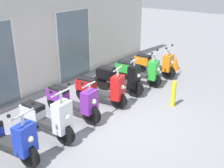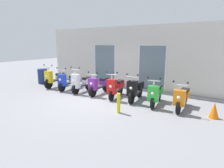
{
  "view_description": "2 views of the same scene",
  "coord_description": "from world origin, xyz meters",
  "px_view_note": "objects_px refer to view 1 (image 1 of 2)",
  "views": [
    {
      "loc": [
        -4.73,
        -3.53,
        3.37
      ],
      "look_at": [
        0.7,
        0.67,
        0.6
      ],
      "focal_mm": 44.93,
      "sensor_mm": 36.0,
      "label": 1
    },
    {
      "loc": [
        4.99,
        -6.09,
        2.39
      ],
      "look_at": [
        0.42,
        0.74,
        0.63
      ],
      "focal_mm": 30.85,
      "sensor_mm": 36.0,
      "label": 2
    }
  ],
  "objects_px": {
    "scooter_white": "(48,118)",
    "curb_bollard": "(174,94)",
    "scooter_black": "(119,78)",
    "scooter_blue": "(7,137)",
    "scooter_red": "(102,88)",
    "scooter_green": "(138,71)",
    "scooter_orange": "(155,63)",
    "traffic_cone": "(175,63)",
    "scooter_purple": "(73,101)"
  },
  "relations": [
    {
      "from": "scooter_purple",
      "to": "scooter_black",
      "type": "distance_m",
      "value": 1.92
    },
    {
      "from": "scooter_purple",
      "to": "curb_bollard",
      "type": "xyz_separation_m",
      "value": [
        2.1,
        -1.65,
        -0.1
      ]
    },
    {
      "from": "scooter_orange",
      "to": "traffic_cone",
      "type": "xyz_separation_m",
      "value": [
        1.08,
        -0.27,
        -0.19
      ]
    },
    {
      "from": "scooter_orange",
      "to": "curb_bollard",
      "type": "relative_size",
      "value": 2.22
    },
    {
      "from": "scooter_black",
      "to": "scooter_green",
      "type": "relative_size",
      "value": 1.0
    },
    {
      "from": "scooter_green",
      "to": "curb_bollard",
      "type": "distance_m",
      "value": 1.76
    },
    {
      "from": "traffic_cone",
      "to": "scooter_blue",
      "type": "bearing_deg",
      "value": 178.36
    },
    {
      "from": "scooter_red",
      "to": "scooter_green",
      "type": "height_order",
      "value": "scooter_red"
    },
    {
      "from": "curb_bollard",
      "to": "scooter_blue",
      "type": "bearing_deg",
      "value": 159.52
    },
    {
      "from": "scooter_blue",
      "to": "scooter_orange",
      "type": "distance_m",
      "value": 5.74
    },
    {
      "from": "scooter_purple",
      "to": "curb_bollard",
      "type": "relative_size",
      "value": 2.35
    },
    {
      "from": "scooter_blue",
      "to": "scooter_black",
      "type": "xyz_separation_m",
      "value": [
        3.82,
        0.16,
        0.02
      ]
    },
    {
      "from": "scooter_black",
      "to": "curb_bollard",
      "type": "relative_size",
      "value": 2.25
    },
    {
      "from": "scooter_purple",
      "to": "scooter_red",
      "type": "relative_size",
      "value": 1.08
    },
    {
      "from": "scooter_blue",
      "to": "scooter_white",
      "type": "xyz_separation_m",
      "value": [
        0.95,
        -0.05,
        0.01
      ]
    },
    {
      "from": "scooter_red",
      "to": "scooter_orange",
      "type": "bearing_deg",
      "value": 0.3
    },
    {
      "from": "scooter_white",
      "to": "scooter_purple",
      "type": "height_order",
      "value": "scooter_white"
    },
    {
      "from": "scooter_white",
      "to": "curb_bollard",
      "type": "xyz_separation_m",
      "value": [
        3.05,
        -1.45,
        -0.12
      ]
    },
    {
      "from": "scooter_red",
      "to": "scooter_green",
      "type": "bearing_deg",
      "value": 0.97
    },
    {
      "from": "scooter_orange",
      "to": "scooter_red",
      "type": "bearing_deg",
      "value": -179.7
    },
    {
      "from": "scooter_blue",
      "to": "scooter_red",
      "type": "xyz_separation_m",
      "value": [
        2.89,
        0.06,
        0.02
      ]
    },
    {
      "from": "scooter_red",
      "to": "traffic_cone",
      "type": "relative_size",
      "value": 2.93
    },
    {
      "from": "scooter_blue",
      "to": "scooter_white",
      "type": "distance_m",
      "value": 0.96
    },
    {
      "from": "scooter_green",
      "to": "curb_bollard",
      "type": "height_order",
      "value": "scooter_green"
    },
    {
      "from": "scooter_purple",
      "to": "traffic_cone",
      "type": "bearing_deg",
      "value": -4.11
    },
    {
      "from": "traffic_cone",
      "to": "scooter_black",
      "type": "bearing_deg",
      "value": 173.32
    },
    {
      "from": "scooter_blue",
      "to": "scooter_white",
      "type": "height_order",
      "value": "scooter_white"
    },
    {
      "from": "scooter_black",
      "to": "scooter_green",
      "type": "distance_m",
      "value": 0.93
    },
    {
      "from": "scooter_white",
      "to": "scooter_green",
      "type": "relative_size",
      "value": 0.96
    },
    {
      "from": "scooter_white",
      "to": "curb_bollard",
      "type": "bearing_deg",
      "value": -25.38
    },
    {
      "from": "scooter_red",
      "to": "curb_bollard",
      "type": "bearing_deg",
      "value": -54.52
    },
    {
      "from": "scooter_red",
      "to": "curb_bollard",
      "type": "distance_m",
      "value": 1.91
    },
    {
      "from": "scooter_purple",
      "to": "traffic_cone",
      "type": "distance_m",
      "value": 4.94
    },
    {
      "from": "scooter_white",
      "to": "scooter_orange",
      "type": "height_order",
      "value": "scooter_white"
    },
    {
      "from": "traffic_cone",
      "to": "scooter_green",
      "type": "bearing_deg",
      "value": 172.13
    },
    {
      "from": "scooter_red",
      "to": "scooter_purple",
      "type": "bearing_deg",
      "value": 174.37
    },
    {
      "from": "scooter_red",
      "to": "curb_bollard",
      "type": "relative_size",
      "value": 2.18
    },
    {
      "from": "scooter_blue",
      "to": "scooter_black",
      "type": "distance_m",
      "value": 3.82
    },
    {
      "from": "scooter_white",
      "to": "curb_bollard",
      "type": "relative_size",
      "value": 2.16
    },
    {
      "from": "scooter_blue",
      "to": "scooter_red",
      "type": "height_order",
      "value": "scooter_red"
    },
    {
      "from": "curb_bollard",
      "to": "traffic_cone",
      "type": "bearing_deg",
      "value": 24.73
    },
    {
      "from": "scooter_blue",
      "to": "traffic_cone",
      "type": "height_order",
      "value": "scooter_blue"
    },
    {
      "from": "scooter_green",
      "to": "traffic_cone",
      "type": "xyz_separation_m",
      "value": [
        2.08,
        -0.29,
        -0.2
      ]
    },
    {
      "from": "scooter_red",
      "to": "scooter_orange",
      "type": "relative_size",
      "value": 0.98
    },
    {
      "from": "scooter_white",
      "to": "curb_bollard",
      "type": "distance_m",
      "value": 3.37
    },
    {
      "from": "curb_bollard",
      "to": "scooter_orange",
      "type": "bearing_deg",
      "value": 42.09
    },
    {
      "from": "curb_bollard",
      "to": "scooter_green",
      "type": "bearing_deg",
      "value": 64.84
    },
    {
      "from": "scooter_blue",
      "to": "scooter_purple",
      "type": "xyz_separation_m",
      "value": [
        1.9,
        0.16,
        -0.01
      ]
    },
    {
      "from": "scooter_white",
      "to": "scooter_red",
      "type": "height_order",
      "value": "scooter_white"
    },
    {
      "from": "scooter_purple",
      "to": "scooter_green",
      "type": "distance_m",
      "value": 2.84
    }
  ]
}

